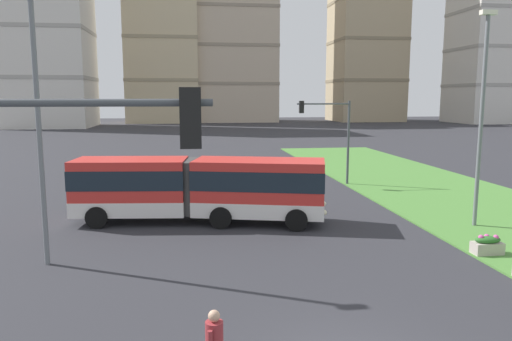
{
  "coord_description": "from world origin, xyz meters",
  "views": [
    {
      "loc": [
        -3.46,
        -9.6,
        5.9
      ],
      "look_at": [
        -0.08,
        14.78,
        2.2
      ],
      "focal_mm": 34.56,
      "sensor_mm": 36.0,
      "label": 1
    }
  ],
  "objects_px": {
    "streetlight_median": "(482,112)",
    "apartment_tower_west": "(45,8)",
    "apartment_tower_westcentre": "(161,20)",
    "apartment_tower_centre": "(228,30)",
    "flower_planter_2": "(487,245)",
    "traffic_light_far_right": "(331,127)",
    "articulated_bus": "(199,188)",
    "apartment_tower_east": "(503,32)",
    "streetlight_left": "(38,118)",
    "apartment_tower_eastcentre": "(367,23)",
    "car_white_van": "(151,173)"
  },
  "relations": [
    {
      "from": "streetlight_median",
      "to": "apartment_tower_west",
      "type": "distance_m",
      "value": 92.1
    },
    {
      "from": "apartment_tower_westcentre",
      "to": "apartment_tower_centre",
      "type": "bearing_deg",
      "value": 6.95
    },
    {
      "from": "flower_planter_2",
      "to": "traffic_light_far_right",
      "type": "relative_size",
      "value": 0.2
    },
    {
      "from": "traffic_light_far_right",
      "to": "apartment_tower_westcentre",
      "type": "relative_size",
      "value": 0.12
    },
    {
      "from": "traffic_light_far_right",
      "to": "flower_planter_2",
      "type": "bearing_deg",
      "value": -84.01
    },
    {
      "from": "articulated_bus",
      "to": "apartment_tower_east",
      "type": "xyz_separation_m",
      "value": [
        69.92,
        81.86,
        18.52
      ]
    },
    {
      "from": "articulated_bus",
      "to": "apartment_tower_west",
      "type": "xyz_separation_m",
      "value": [
        -27.01,
        78.78,
        20.97
      ]
    },
    {
      "from": "flower_planter_2",
      "to": "apartment_tower_west",
      "type": "xyz_separation_m",
      "value": [
        -37.54,
        85.31,
        22.2
      ]
    },
    {
      "from": "streetlight_left",
      "to": "apartment_tower_east",
      "type": "xyz_separation_m",
      "value": [
        75.43,
        87.1,
        15.0
      ]
    },
    {
      "from": "streetlight_median",
      "to": "apartment_tower_centre",
      "type": "distance_m",
      "value": 99.68
    },
    {
      "from": "streetlight_median",
      "to": "apartment_tower_west",
      "type": "relative_size",
      "value": 0.21
    },
    {
      "from": "apartment_tower_centre",
      "to": "apartment_tower_east",
      "type": "distance_m",
      "value": 62.05
    },
    {
      "from": "apartment_tower_west",
      "to": "apartment_tower_centre",
      "type": "relative_size",
      "value": 1.06
    },
    {
      "from": "apartment_tower_eastcentre",
      "to": "streetlight_left",
      "type": "bearing_deg",
      "value": -115.84
    },
    {
      "from": "traffic_light_far_right",
      "to": "apartment_tower_west",
      "type": "distance_m",
      "value": 80.98
    },
    {
      "from": "flower_planter_2",
      "to": "streetlight_median",
      "type": "height_order",
      "value": "streetlight_median"
    },
    {
      "from": "streetlight_left",
      "to": "apartment_tower_centre",
      "type": "bearing_deg",
      "value": 81.57
    },
    {
      "from": "apartment_tower_west",
      "to": "apartment_tower_east",
      "type": "xyz_separation_m",
      "value": [
        96.93,
        3.08,
        -2.45
      ]
    },
    {
      "from": "apartment_tower_westcentre",
      "to": "apartment_tower_east",
      "type": "height_order",
      "value": "apartment_tower_westcentre"
    },
    {
      "from": "apartment_tower_west",
      "to": "apartment_tower_eastcentre",
      "type": "height_order",
      "value": "apartment_tower_eastcentre"
    },
    {
      "from": "apartment_tower_eastcentre",
      "to": "apartment_tower_east",
      "type": "height_order",
      "value": "apartment_tower_eastcentre"
    },
    {
      "from": "streetlight_left",
      "to": "apartment_tower_eastcentre",
      "type": "xyz_separation_m",
      "value": [
        48.19,
        99.49,
        18.22
      ]
    },
    {
      "from": "flower_planter_2",
      "to": "apartment_tower_eastcentre",
      "type": "distance_m",
      "value": 108.24
    },
    {
      "from": "articulated_bus",
      "to": "apartment_tower_centre",
      "type": "distance_m",
      "value": 98.16
    },
    {
      "from": "apartment_tower_centre",
      "to": "apartment_tower_westcentre",
      "type": "bearing_deg",
      "value": -173.05
    },
    {
      "from": "apartment_tower_westcentre",
      "to": "streetlight_median",
      "type": "bearing_deg",
      "value": -79.21
    },
    {
      "from": "flower_planter_2",
      "to": "apartment_tower_centre",
      "type": "bearing_deg",
      "value": 90.61
    },
    {
      "from": "apartment_tower_westcentre",
      "to": "streetlight_left",
      "type": "bearing_deg",
      "value": -89.75
    },
    {
      "from": "car_white_van",
      "to": "apartment_tower_centre",
      "type": "height_order",
      "value": "apartment_tower_centre"
    },
    {
      "from": "car_white_van",
      "to": "apartment_tower_east",
      "type": "relative_size",
      "value": 0.11
    },
    {
      "from": "streetlight_median",
      "to": "apartment_tower_centre",
      "type": "xyz_separation_m",
      "value": [
        -2.98,
        98.33,
        16.06
      ]
    },
    {
      "from": "traffic_light_far_right",
      "to": "articulated_bus",
      "type": "bearing_deg",
      "value": -135.84
    },
    {
      "from": "car_white_van",
      "to": "apartment_tower_eastcentre",
      "type": "bearing_deg",
      "value": 61.23
    },
    {
      "from": "apartment_tower_centre",
      "to": "apartment_tower_east",
      "type": "relative_size",
      "value": 1.06
    },
    {
      "from": "articulated_bus",
      "to": "apartment_tower_eastcentre",
      "type": "xyz_separation_m",
      "value": [
        42.67,
        94.25,
        21.73
      ]
    },
    {
      "from": "streetlight_median",
      "to": "apartment_tower_centre",
      "type": "height_order",
      "value": "apartment_tower_centre"
    },
    {
      "from": "streetlight_left",
      "to": "streetlight_median",
      "type": "height_order",
      "value": "streetlight_median"
    },
    {
      "from": "articulated_bus",
      "to": "apartment_tower_westcentre",
      "type": "relative_size",
      "value": 0.26
    },
    {
      "from": "articulated_bus",
      "to": "car_white_van",
      "type": "relative_size",
      "value": 2.68
    },
    {
      "from": "apartment_tower_westcentre",
      "to": "articulated_bus",
      "type": "bearing_deg",
      "value": -86.37
    },
    {
      "from": "apartment_tower_westcentre",
      "to": "apartment_tower_centre",
      "type": "relative_size",
      "value": 1.08
    },
    {
      "from": "apartment_tower_eastcentre",
      "to": "flower_planter_2",
      "type": "bearing_deg",
      "value": -107.69
    },
    {
      "from": "articulated_bus",
      "to": "apartment_tower_westcentre",
      "type": "xyz_separation_m",
      "value": [
        -5.95,
        93.84,
        21.27
      ]
    },
    {
      "from": "car_white_van",
      "to": "streetlight_left",
      "type": "height_order",
      "value": "streetlight_left"
    },
    {
      "from": "apartment_tower_westcentre",
      "to": "apartment_tower_centre",
      "type": "distance_m",
      "value": 15.59
    },
    {
      "from": "articulated_bus",
      "to": "streetlight_median",
      "type": "height_order",
      "value": "streetlight_median"
    },
    {
      "from": "apartment_tower_centre",
      "to": "flower_planter_2",
      "type": "bearing_deg",
      "value": -89.39
    },
    {
      "from": "apartment_tower_west",
      "to": "traffic_light_far_right",
      "type": "bearing_deg",
      "value": -62.86
    },
    {
      "from": "flower_planter_2",
      "to": "car_white_van",
      "type": "bearing_deg",
      "value": 127.81
    },
    {
      "from": "streetlight_left",
      "to": "apartment_tower_eastcentre",
      "type": "relative_size",
      "value": 0.2
    }
  ]
}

